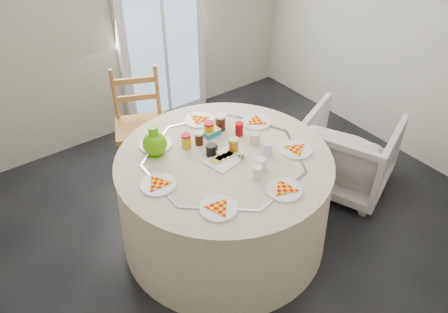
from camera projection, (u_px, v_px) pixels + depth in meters
floor at (246, 227)px, 3.69m from camera, size 4.00×4.00×0.00m
wall_back at (120, 10)px, 4.19m from camera, size 4.00×0.02×2.60m
wall_right at (427, 26)px, 3.85m from camera, size 0.02×4.00×2.60m
glass_door at (161, 28)px, 4.50m from camera, size 1.00×0.08×2.10m
table at (224, 200)px, 3.41m from camera, size 1.64×1.64×0.83m
wooden_chair at (141, 129)px, 4.04m from camera, size 0.59×0.58×1.02m
armchair at (348, 150)px, 3.92m from camera, size 0.96×0.99×0.79m
place_settings at (224, 160)px, 3.18m from camera, size 1.44×1.44×0.02m
jar_cluster at (212, 138)px, 3.31m from camera, size 0.51×0.30×0.14m
butter_tub at (211, 135)px, 3.40m from camera, size 0.14×0.10×0.05m
green_pitcher at (155, 145)px, 3.15m from camera, size 0.21×0.21×0.23m
cheese_platter at (226, 161)px, 3.16m from camera, size 0.33×0.25×0.04m
mugs_glasses at (241, 152)px, 3.19m from camera, size 0.78×0.78×0.11m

